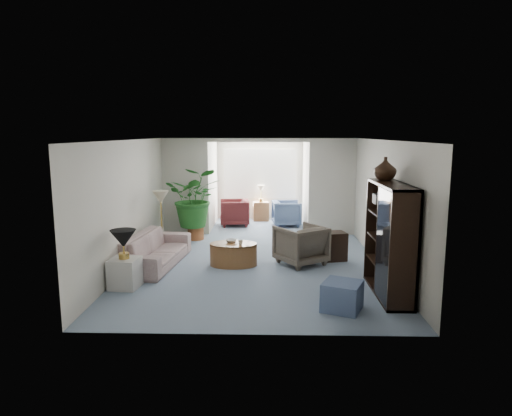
{
  "coord_description": "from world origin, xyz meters",
  "views": [
    {
      "loc": [
        0.24,
        -8.64,
        2.64
      ],
      "look_at": [
        0.0,
        0.6,
        1.1
      ],
      "focal_mm": 31.82,
      "sensor_mm": 36.0,
      "label": 1
    }
  ],
  "objects_px": {
    "sofa": "(156,250)",
    "table_lamp": "(123,239)",
    "sunroom_table": "(261,211)",
    "ottoman": "(342,296)",
    "sunroom_chair_maroon": "(234,213)",
    "wingback_chair": "(301,245)",
    "entertainment_cabinet": "(390,240)",
    "floor_lamp": "(161,197)",
    "coffee_cup": "(241,242)",
    "cabinet_urn": "(385,169)",
    "side_table_dark": "(333,246)",
    "sunroom_chair_blue": "(287,213)",
    "coffee_table": "(233,254)",
    "framed_picture": "(386,183)",
    "end_table": "(125,273)",
    "plant_pot": "(196,233)",
    "coffee_bowl": "(231,241)"
  },
  "relations": [
    {
      "from": "table_lamp",
      "to": "floor_lamp",
      "type": "height_order",
      "value": "floor_lamp"
    },
    {
      "from": "table_lamp",
      "to": "cabinet_urn",
      "type": "bearing_deg",
      "value": 3.96
    },
    {
      "from": "coffee_table",
      "to": "entertainment_cabinet",
      "type": "height_order",
      "value": "entertainment_cabinet"
    },
    {
      "from": "ottoman",
      "to": "sunroom_chair_blue",
      "type": "relative_size",
      "value": 0.68
    },
    {
      "from": "sunroom_table",
      "to": "sunroom_chair_maroon",
      "type": "bearing_deg",
      "value": -135.0
    },
    {
      "from": "end_table",
      "to": "sunroom_table",
      "type": "height_order",
      "value": "sunroom_table"
    },
    {
      "from": "floor_lamp",
      "to": "end_table",
      "type": "bearing_deg",
      "value": -92.81
    },
    {
      "from": "end_table",
      "to": "cabinet_urn",
      "type": "xyz_separation_m",
      "value": [
        4.44,
        0.31,
        1.78
      ]
    },
    {
      "from": "floor_lamp",
      "to": "ottoman",
      "type": "distance_m",
      "value": 4.82
    },
    {
      "from": "sunroom_chair_blue",
      "to": "coffee_bowl",
      "type": "bearing_deg",
      "value": 155.94
    },
    {
      "from": "floor_lamp",
      "to": "side_table_dark",
      "type": "height_order",
      "value": "floor_lamp"
    },
    {
      "from": "entertainment_cabinet",
      "to": "sunroom_chair_maroon",
      "type": "height_order",
      "value": "entertainment_cabinet"
    },
    {
      "from": "wingback_chair",
      "to": "entertainment_cabinet",
      "type": "height_order",
      "value": "entertainment_cabinet"
    },
    {
      "from": "sofa",
      "to": "table_lamp",
      "type": "height_order",
      "value": "table_lamp"
    },
    {
      "from": "ottoman",
      "to": "sunroom_chair_maroon",
      "type": "height_order",
      "value": "sunroom_chair_maroon"
    },
    {
      "from": "ottoman",
      "to": "sunroom_chair_maroon",
      "type": "distance_m",
      "value": 6.59
    },
    {
      "from": "framed_picture",
      "to": "end_table",
      "type": "relative_size",
      "value": 0.97
    },
    {
      "from": "side_table_dark",
      "to": "wingback_chair",
      "type": "bearing_deg",
      "value": -156.8
    },
    {
      "from": "cabinet_urn",
      "to": "sunroom_chair_blue",
      "type": "height_order",
      "value": "cabinet_urn"
    },
    {
      "from": "sofa",
      "to": "floor_lamp",
      "type": "height_order",
      "value": "floor_lamp"
    },
    {
      "from": "coffee_table",
      "to": "sunroom_chair_maroon",
      "type": "relative_size",
      "value": 1.15
    },
    {
      "from": "floor_lamp",
      "to": "entertainment_cabinet",
      "type": "relative_size",
      "value": 0.2
    },
    {
      "from": "coffee_cup",
      "to": "side_table_dark",
      "type": "bearing_deg",
      "value": 15.6
    },
    {
      "from": "floor_lamp",
      "to": "cabinet_urn",
      "type": "relative_size",
      "value": 0.91
    },
    {
      "from": "coffee_cup",
      "to": "entertainment_cabinet",
      "type": "relative_size",
      "value": 0.05
    },
    {
      "from": "sunroom_chair_blue",
      "to": "sunroom_chair_maroon",
      "type": "xyz_separation_m",
      "value": [
        -1.5,
        0.0,
        0.01
      ]
    },
    {
      "from": "side_table_dark",
      "to": "sunroom_chair_blue",
      "type": "bearing_deg",
      "value": 103.24
    },
    {
      "from": "sofa",
      "to": "coffee_cup",
      "type": "distance_m",
      "value": 1.72
    },
    {
      "from": "plant_pot",
      "to": "sunroom_table",
      "type": "xyz_separation_m",
      "value": [
        1.59,
        2.5,
        0.12
      ]
    },
    {
      "from": "table_lamp",
      "to": "sunroom_chair_maroon",
      "type": "xyz_separation_m",
      "value": [
        1.49,
        5.35,
        -0.49
      ]
    },
    {
      "from": "coffee_table",
      "to": "sunroom_chair_blue",
      "type": "height_order",
      "value": "sunroom_chair_blue"
    },
    {
      "from": "coffee_table",
      "to": "end_table",
      "type": "bearing_deg",
      "value": -141.76
    },
    {
      "from": "coffee_table",
      "to": "coffee_cup",
      "type": "relative_size",
      "value": 9.68
    },
    {
      "from": "cabinet_urn",
      "to": "plant_pot",
      "type": "height_order",
      "value": "cabinet_urn"
    },
    {
      "from": "sofa",
      "to": "sunroom_chair_maroon",
      "type": "distance_m",
      "value": 4.21
    },
    {
      "from": "framed_picture",
      "to": "sunroom_table",
      "type": "relative_size",
      "value": 0.88
    },
    {
      "from": "coffee_cup",
      "to": "floor_lamp",
      "type": "bearing_deg",
      "value": 150.83
    },
    {
      "from": "table_lamp",
      "to": "side_table_dark",
      "type": "bearing_deg",
      "value": 25.49
    },
    {
      "from": "end_table",
      "to": "coffee_table",
      "type": "xyz_separation_m",
      "value": [
        1.76,
        1.39,
        -0.03
      ]
    },
    {
      "from": "coffee_table",
      "to": "sunroom_chair_blue",
      "type": "relative_size",
      "value": 1.2
    },
    {
      "from": "ottoman",
      "to": "framed_picture",
      "type": "bearing_deg",
      "value": 61.44
    },
    {
      "from": "sunroom_table",
      "to": "table_lamp",
      "type": "bearing_deg",
      "value": -110.17
    },
    {
      "from": "coffee_cup",
      "to": "sunroom_table",
      "type": "xyz_separation_m",
      "value": [
        0.33,
        4.81,
        -0.21
      ]
    },
    {
      "from": "plant_pot",
      "to": "coffee_bowl",
      "type": "bearing_deg",
      "value": -63.34
    },
    {
      "from": "framed_picture",
      "to": "ottoman",
      "type": "distance_m",
      "value": 2.73
    },
    {
      "from": "table_lamp",
      "to": "ottoman",
      "type": "bearing_deg",
      "value": -14.08
    },
    {
      "from": "end_table",
      "to": "side_table_dark",
      "type": "relative_size",
      "value": 0.87
    },
    {
      "from": "sofa",
      "to": "wingback_chair",
      "type": "bearing_deg",
      "value": -80.69
    },
    {
      "from": "table_lamp",
      "to": "wingback_chair",
      "type": "xyz_separation_m",
      "value": [
        3.12,
        1.52,
        -0.47
      ]
    },
    {
      "from": "framed_picture",
      "to": "end_table",
      "type": "xyz_separation_m",
      "value": [
        -4.67,
        -1.11,
        -1.44
      ]
    }
  ]
}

